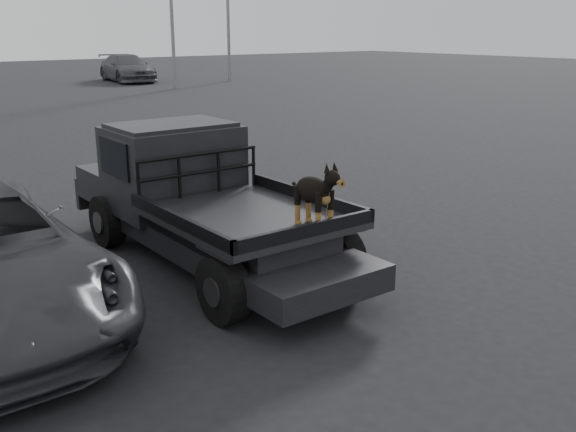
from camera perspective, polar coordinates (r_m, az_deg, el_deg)
ground at (r=8.00m, az=1.49°, el=-6.32°), size 120.00×120.00×0.00m
flatbed_ute at (r=8.72m, az=-7.04°, el=-1.26°), size 2.00×5.40×0.92m
ute_cab at (r=9.31m, az=-10.22°, el=5.45°), size 1.72×1.30×0.88m
headache_rack at (r=8.70m, az=-7.88°, el=3.68°), size 1.80×0.08×0.55m
dog at (r=7.18m, az=2.35°, el=1.88°), size 0.32×0.60×0.74m
distant_car_b at (r=40.01m, az=-14.12°, el=12.64°), size 2.78×5.61×1.57m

